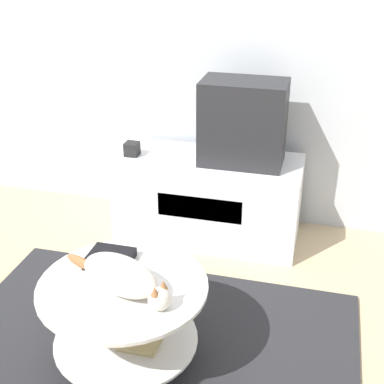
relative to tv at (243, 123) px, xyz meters
The scene contains 9 objects.
ground_plane 1.47m from the tv, 100.92° to the right, with size 12.00×12.00×0.00m, color tan.
wall_back 0.64m from the tv, 124.81° to the left, with size 8.00×0.05×2.60m.
rug 1.47m from the tv, 100.92° to the right, with size 2.00×1.44×0.02m.
tv_stand 0.57m from the tv, behind, with size 1.17×0.52×0.54m.
tv is the anchor object (origin of this frame).
speaker 0.73m from the tv, behind, with size 0.09×0.09×0.09m.
coffee_table 1.40m from the tv, 103.41° to the right, with size 0.76×0.76×0.43m.
dvd_box 1.24m from the tv, 110.60° to the right, with size 0.20×0.18×0.04m.
cat 1.36m from the tv, 102.49° to the right, with size 0.58×0.34×0.14m.
Camera 1 is at (0.71, -1.84, 1.86)m, focal length 50.00 mm.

